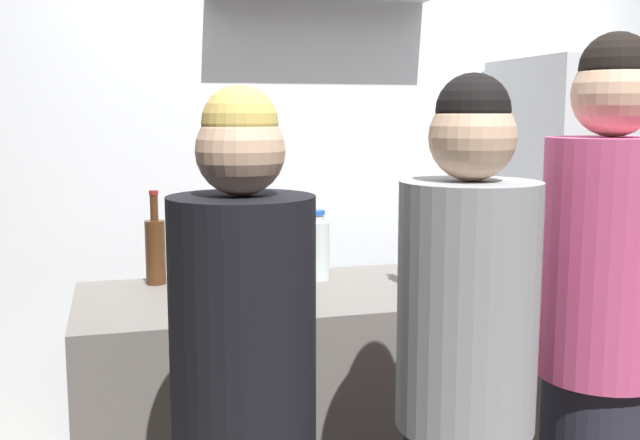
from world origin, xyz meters
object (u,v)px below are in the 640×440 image
baking_pan (461,266)px  water_bottle_plastic (317,249)px  wine_bottle_dark_glass (240,260)px  person_grey_hoodie (464,411)px  wine_bottle_pale_glass (415,253)px  wine_bottle_amber_glass (155,249)px  utensil_holder (511,272)px  refrigerator (576,260)px  person_pink_top (600,358)px  wine_bottle_green_glass (267,268)px  person_blonde (245,432)px

baking_pan → water_bottle_plastic: (-0.58, 0.03, 0.09)m
wine_bottle_dark_glass → person_grey_hoodie: bearing=-68.3°
wine_bottle_pale_glass → person_grey_hoodie: 0.91m
wine_bottle_dark_glass → water_bottle_plastic: size_ratio=1.03×
wine_bottle_dark_glass → wine_bottle_pale_glass: 0.63m
wine_bottle_amber_glass → person_grey_hoodie: person_grey_hoodie is taller
utensil_holder → baking_pan: bearing=97.3°
wine_bottle_pale_glass → person_grey_hoodie: bearing=-104.7°
refrigerator → wine_bottle_pale_glass: bearing=-157.7°
person_pink_top → water_bottle_plastic: bearing=-115.8°
baking_pan → water_bottle_plastic: size_ratio=1.29×
wine_bottle_green_glass → person_pink_top: person_pink_top is taller
utensil_holder → person_grey_hoodie: size_ratio=0.13×
water_bottle_plastic → person_grey_hoodie: 1.08m
wine_bottle_pale_glass → person_blonde: (-0.76, -0.79, -0.25)m
baking_pan → wine_bottle_green_glass: 0.85m
refrigerator → person_blonde: 2.08m
wine_bottle_green_glass → wine_bottle_pale_glass: wine_bottle_pale_glass is taller
refrigerator → wine_bottle_green_glass: refrigerator is taller
baking_pan → utensil_holder: utensil_holder is taller
wine_bottle_pale_glass → water_bottle_plastic: (-0.31, 0.19, -0.00)m
wine_bottle_pale_glass → wine_bottle_dark_glass: bearing=168.2°
refrigerator → water_bottle_plastic: size_ratio=6.69×
wine_bottle_green_glass → person_blonde: person_blonde is taller
wine_bottle_pale_glass → water_bottle_plastic: 0.37m
utensil_holder → wine_bottle_dark_glass: (-0.92, 0.28, 0.04)m
wine_bottle_amber_glass → wine_bottle_pale_glass: (0.90, -0.28, -0.01)m
refrigerator → person_pink_top: size_ratio=1.01×
baking_pan → wine_bottle_amber_glass: bearing=174.0°
water_bottle_plastic → refrigerator: bearing=8.8°
wine_bottle_amber_glass → person_grey_hoodie: bearing=-59.3°
refrigerator → wine_bottle_pale_glass: size_ratio=5.52×
refrigerator → person_grey_hoodie: 1.71m
wine_bottle_amber_glass → utensil_holder: bearing=-20.0°
wine_bottle_green_glass → person_pink_top: 1.07m
wine_bottle_amber_glass → water_bottle_plastic: 0.59m
wine_bottle_green_glass → wine_bottle_dark_glass: (-0.06, 0.17, -0.00)m
wine_bottle_green_glass → person_grey_hoodie: size_ratio=0.18×
wine_bottle_amber_glass → person_grey_hoodie: (0.68, -1.14, -0.24)m
wine_bottle_green_glass → person_blonde: bearing=-105.6°
wine_bottle_green_glass → water_bottle_plastic: (0.24, 0.24, 0.01)m
baking_pan → person_pink_top: size_ratio=0.20×
wine_bottle_green_glass → refrigerator: bearing=16.1°
wine_bottle_dark_glass → person_pink_top: (0.84, -0.90, -0.14)m
refrigerator → wine_bottle_green_glass: bearing=-163.9°
wine_bottle_amber_glass → person_blonde: bearing=-82.7°
person_pink_top → person_grey_hoodie: 0.46m
wine_bottle_green_glass → person_pink_top: (0.78, -0.72, -0.15)m
refrigerator → water_bottle_plastic: (-1.26, -0.19, 0.15)m
wine_bottle_green_glass → person_grey_hoodie: bearing=-67.8°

